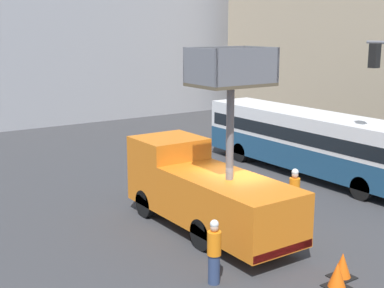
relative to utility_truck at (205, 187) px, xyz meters
name	(u,v)px	position (x,y,z in m)	size (l,w,h in m)	color
ground_plane	(240,231)	(0.96, -0.76, -1.53)	(120.00, 120.00, 0.00)	#38383A
utility_truck	(205,187)	(0.00, 0.00, 0.00)	(2.37, 7.19, 6.20)	orange
city_bus	(311,139)	(8.16, 2.88, 0.19)	(2.47, 12.25, 2.91)	navy
road_worker_near_truck	(214,252)	(-2.06, -3.32, -0.62)	(0.38, 0.38, 1.81)	navy
road_worker_directing	(294,194)	(3.20, -1.02, -0.57)	(0.38, 0.38, 1.90)	navy
traffic_cone_near_truck	(337,276)	(0.50, -5.36, -1.19)	(0.62, 0.62, 0.70)	black
traffic_cone_mid_road	(342,266)	(1.07, -5.05, -1.19)	(0.63, 0.63, 0.72)	black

